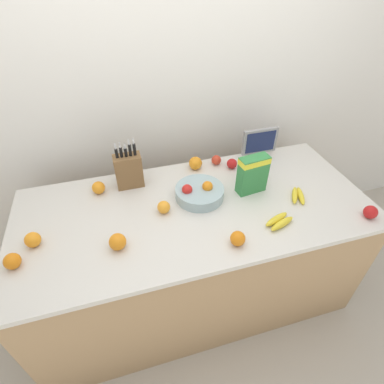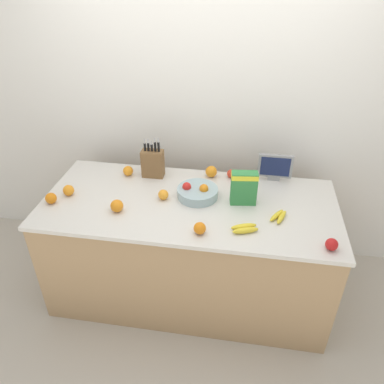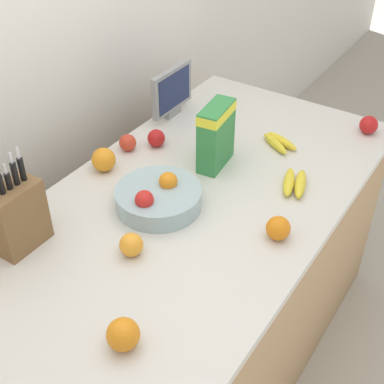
% 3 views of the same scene
% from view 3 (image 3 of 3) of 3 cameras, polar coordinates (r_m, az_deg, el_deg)
% --- Properties ---
extents(ground_plane, '(14.00, 14.00, 0.00)m').
position_cam_3_polar(ground_plane, '(2.41, -1.88, -19.15)').
color(ground_plane, '#B2A899').
extents(wall_back, '(9.00, 0.06, 2.60)m').
position_cam_3_polar(wall_back, '(1.96, -19.69, 13.84)').
color(wall_back, silver).
rests_on(wall_back, ground_plane).
extents(counter, '(2.07, 0.92, 0.87)m').
position_cam_3_polar(counter, '(2.07, -2.13, -12.40)').
color(counter, tan).
rests_on(counter, ground_plane).
extents(knife_block, '(0.17, 0.09, 0.33)m').
position_cam_3_polar(knife_block, '(1.68, -18.13, -2.46)').
color(knife_block, brown).
rests_on(knife_block, counter).
extents(small_monitor, '(0.26, 0.03, 0.21)m').
position_cam_3_polar(small_monitor, '(2.30, -2.13, 10.72)').
color(small_monitor, gray).
rests_on(small_monitor, counter).
extents(cereal_box, '(0.19, 0.10, 0.24)m').
position_cam_3_polar(cereal_box, '(1.96, 2.57, 6.30)').
color(cereal_box, '#338442').
rests_on(cereal_box, counter).
extents(fruit_bowl, '(0.29, 0.29, 0.11)m').
position_cam_3_polar(fruit_bowl, '(1.80, -3.60, -0.56)').
color(fruit_bowl, '#99B2B7').
rests_on(fruit_bowl, counter).
extents(banana_bunch_left, '(0.18, 0.13, 0.04)m').
position_cam_3_polar(banana_bunch_left, '(1.93, 10.89, 0.97)').
color(banana_bunch_left, yellow).
rests_on(banana_bunch_left, counter).
extents(banana_bunch_right, '(0.13, 0.17, 0.03)m').
position_cam_3_polar(banana_bunch_right, '(2.15, 9.22, 5.26)').
color(banana_bunch_right, yellow).
rests_on(banana_bunch_right, counter).
extents(apple_near_bananas, '(0.07, 0.07, 0.07)m').
position_cam_3_polar(apple_near_bananas, '(2.12, -3.83, 5.75)').
color(apple_near_bananas, red).
rests_on(apple_near_bananas, counter).
extents(apple_leftmost, '(0.07, 0.07, 0.07)m').
position_cam_3_polar(apple_leftmost, '(2.10, -6.88, 5.25)').
color(apple_leftmost, red).
rests_on(apple_leftmost, counter).
extents(apple_rear, '(0.08, 0.08, 0.08)m').
position_cam_3_polar(apple_rear, '(2.32, 18.33, 6.81)').
color(apple_rear, red).
rests_on(apple_rear, counter).
extents(orange_mid_right, '(0.09, 0.09, 0.09)m').
position_cam_3_polar(orange_mid_right, '(2.00, -9.41, 3.42)').
color(orange_mid_right, orange).
rests_on(orange_mid_right, counter).
extents(orange_front_right, '(0.09, 0.09, 0.09)m').
position_cam_3_polar(orange_front_right, '(1.39, -7.36, -14.83)').
color(orange_front_right, orange).
rests_on(orange_front_right, counter).
extents(orange_back_center, '(0.07, 0.07, 0.07)m').
position_cam_3_polar(orange_back_center, '(1.63, -6.50, -5.60)').
color(orange_back_center, orange).
rests_on(orange_back_center, counter).
extents(orange_mid_left, '(0.08, 0.08, 0.08)m').
position_cam_3_polar(orange_mid_left, '(1.69, 9.18, -3.83)').
color(orange_mid_left, orange).
rests_on(orange_mid_left, counter).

